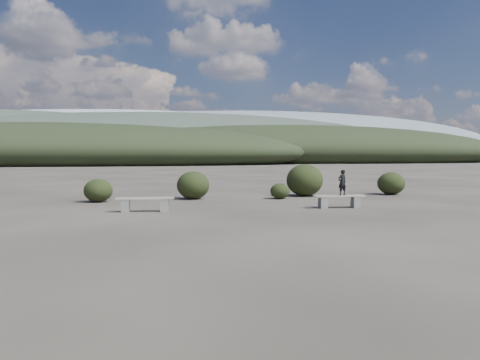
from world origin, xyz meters
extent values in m
plane|color=#2A2621|center=(0.00, 0.00, 0.00)|extent=(1200.00, 1200.00, 0.00)
cube|color=slate|center=(-4.70, 4.07, 0.22)|extent=(0.30, 0.40, 0.44)
cube|color=slate|center=(-3.38, 3.98, 0.22)|extent=(0.30, 0.40, 0.44)
cube|color=gray|center=(-4.04, 4.02, 0.47)|extent=(2.01, 0.54, 0.06)
cube|color=slate|center=(2.40, 3.96, 0.21)|extent=(0.27, 0.38, 0.42)
cube|color=slate|center=(3.66, 3.92, 0.21)|extent=(0.27, 0.38, 0.42)
cube|color=gray|center=(3.03, 3.94, 0.45)|extent=(1.91, 0.45, 0.05)
imported|color=black|center=(3.13, 3.94, 0.95)|extent=(0.39, 0.30, 0.95)
ellipsoid|color=black|center=(-6.04, 7.85, 0.49)|extent=(1.19, 1.19, 0.97)
ellipsoid|color=black|center=(-2.02, 8.47, 0.62)|extent=(1.46, 1.46, 1.25)
ellipsoid|color=black|center=(1.83, 7.91, 0.35)|extent=(0.88, 0.88, 0.70)
ellipsoid|color=black|center=(3.37, 9.07, 0.77)|extent=(1.75, 1.75, 1.53)
ellipsoid|color=black|center=(7.86, 9.09, 0.56)|extent=(1.35, 1.35, 1.12)
ellipsoid|color=black|center=(-25.00, 90.00, 2.70)|extent=(110.00, 40.00, 12.00)
ellipsoid|color=black|center=(35.00, 110.00, 3.15)|extent=(120.00, 44.00, 14.00)
ellipsoid|color=#2B342C|center=(0.00, 160.00, 5.40)|extent=(190.00, 64.00, 24.00)
ellipsoid|color=slate|center=(70.00, 300.00, 9.90)|extent=(340.00, 110.00, 44.00)
ellipsoid|color=#9199A4|center=(-30.00, 400.00, 12.60)|extent=(460.00, 140.00, 56.00)
camera|label=1|loc=(-3.69, -12.37, 1.95)|focal=35.00mm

